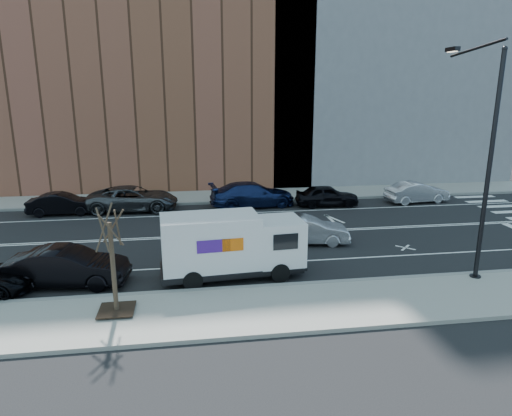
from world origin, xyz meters
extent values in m
plane|color=black|center=(0.00, 0.00, 0.00)|extent=(120.00, 120.00, 0.00)
cube|color=gray|center=(0.00, -8.80, 0.07)|extent=(44.00, 3.60, 0.15)
cube|color=gray|center=(0.00, 8.80, 0.07)|extent=(44.00, 3.60, 0.15)
cube|color=gray|center=(0.00, -7.00, 0.08)|extent=(44.00, 0.25, 0.17)
cube|color=gray|center=(0.00, 7.00, 0.08)|extent=(44.00, 0.25, 0.17)
cube|color=brown|center=(-8.00, 15.60, 11.00)|extent=(26.00, 10.00, 22.00)
cube|color=slate|center=(12.00, 15.60, 13.00)|extent=(20.00, 10.00, 26.00)
cylinder|color=black|center=(7.00, -7.40, 4.50)|extent=(0.18, 0.18, 9.00)
cylinder|color=black|center=(7.00, -7.40, 0.10)|extent=(0.44, 0.44, 0.20)
sphere|color=black|center=(7.00, -7.40, 8.95)|extent=(0.20, 0.20, 0.20)
cylinder|color=black|center=(7.00, -5.70, 9.10)|extent=(0.11, 3.49, 0.48)
cube|color=black|center=(7.00, -4.00, 9.20)|extent=(0.25, 0.80, 0.18)
cube|color=#FFF2CC|center=(7.00, -4.00, 9.10)|extent=(0.18, 0.55, 0.03)
cube|color=black|center=(-7.00, -8.40, 0.23)|extent=(1.20, 1.20, 0.04)
cylinder|color=#382B1E|center=(-7.00, -8.40, 1.75)|extent=(0.16, 0.16, 3.20)
cylinder|color=#382B1E|center=(-6.75, -8.40, 3.15)|extent=(0.06, 0.80, 1.44)
cylinder|color=#382B1E|center=(-6.92, -8.16, 3.15)|extent=(0.81, 0.31, 1.19)
cylinder|color=#382B1E|center=(-7.20, -8.25, 3.15)|extent=(0.58, 0.76, 1.50)
cylinder|color=#382B1E|center=(-7.20, -8.55, 3.15)|extent=(0.47, 0.61, 1.37)
cylinder|color=#382B1E|center=(-6.92, -8.64, 3.15)|extent=(0.72, 0.29, 1.13)
cube|color=black|center=(-2.80, -5.60, 0.42)|extent=(5.85, 2.38, 0.28)
cube|color=silver|center=(-0.78, -5.44, 1.43)|extent=(1.99, 2.12, 1.85)
cube|color=black|center=(0.16, -5.37, 1.71)|extent=(0.19, 1.71, 0.88)
cube|color=black|center=(-0.70, -6.45, 1.71)|extent=(1.01, 0.12, 0.65)
cube|color=black|center=(-0.85, -4.44, 1.71)|extent=(1.01, 0.12, 0.65)
cube|color=black|center=(0.12, -5.37, 0.51)|extent=(0.28, 1.85, 0.32)
cube|color=silver|center=(-3.63, -5.66, 1.61)|extent=(4.02, 2.32, 2.12)
cube|color=#47198C|center=(-3.55, -6.69, 1.75)|extent=(1.29, 0.12, 0.51)
cube|color=orange|center=(-2.81, -6.64, 1.75)|extent=(0.83, 0.08, 0.51)
cube|color=#47198C|center=(-3.71, -4.63, 1.75)|extent=(1.29, 0.12, 0.51)
cube|color=orange|center=(-2.97, -4.58, 1.75)|extent=(0.83, 0.08, 0.51)
cylinder|color=black|center=(-0.89, -6.38, 0.39)|extent=(0.79, 0.32, 0.77)
cylinder|color=black|center=(-1.03, -4.54, 0.39)|extent=(0.79, 0.32, 0.77)
cylinder|color=black|center=(-4.38, -6.65, 0.39)|extent=(0.79, 0.32, 0.77)
cylinder|color=black|center=(-4.53, -4.81, 0.39)|extent=(0.79, 0.32, 0.77)
imported|color=black|center=(-12.22, 5.65, 0.67)|extent=(4.10, 1.45, 1.35)
imported|color=#414448|center=(-8.00, 6.00, 0.78)|extent=(5.69, 2.74, 1.56)
imported|color=#15214C|center=(-0.31, 5.91, 0.81)|extent=(5.80, 2.84, 1.62)
imported|color=black|center=(4.61, 5.30, 0.70)|extent=(4.25, 1.96, 1.41)
imported|color=silver|center=(11.01, 5.37, 0.71)|extent=(4.44, 1.99, 1.42)
imported|color=silver|center=(1.37, -1.91, 0.69)|extent=(4.34, 2.02, 1.38)
imported|color=black|center=(-9.25, -5.48, 0.77)|extent=(4.80, 2.14, 1.53)
camera|label=1|loc=(-4.35, -23.16, 7.54)|focal=32.00mm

